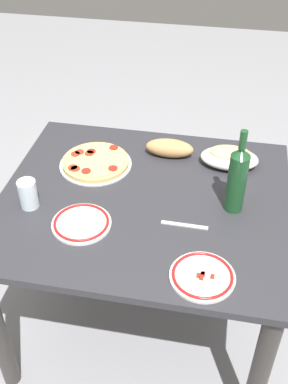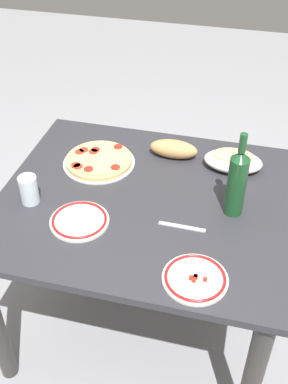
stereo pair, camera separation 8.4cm
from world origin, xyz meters
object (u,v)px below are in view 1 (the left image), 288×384
baked_pasta_dish (230,157)px  side_plate_far (81,223)px  wine_bottle (237,178)px  water_glass (28,194)px  dining_table (144,223)px  pepperoni_pizza (95,162)px  side_plate_near (202,276)px  bread_loaf (170,148)px

baked_pasta_dish → side_plate_far: 0.69m
baked_pasta_dish → side_plate_far: size_ratio=1.11×
wine_bottle → water_glass: wine_bottle is taller
dining_table → pepperoni_pizza: (-0.24, 0.18, 0.14)m
baked_pasta_dish → side_plate_near: (-0.05, -0.64, -0.03)m
pepperoni_pizza → water_glass: size_ratio=2.67×
bread_loaf → wine_bottle: bearing=-46.3°
dining_table → baked_pasta_dish: (0.31, 0.28, 0.17)m
wine_bottle → side_plate_far: bearing=-159.8°
dining_table → water_glass: water_glass is taller
dining_table → bread_loaf: bearing=80.0°
dining_table → wine_bottle: 0.43m
water_glass → pepperoni_pizza: bearing=60.3°
baked_pasta_dish → side_plate_near: 0.64m
dining_table → bread_loaf: bread_loaf is taller
dining_table → wine_bottle: size_ratio=3.30×
pepperoni_pizza → side_plate_far: pepperoni_pizza is taller
bread_loaf → side_plate_near: bearing=-72.9°
wine_bottle → bread_loaf: size_ratio=1.64×
pepperoni_pizza → wine_bottle: 0.62m
side_plate_near → bread_loaf: bread_loaf is taller
water_glass → side_plate_far: size_ratio=0.53×
pepperoni_pizza → wine_bottle: (0.58, -0.17, 0.12)m
wine_bottle → side_plate_near: wine_bottle is taller
pepperoni_pizza → baked_pasta_dish: (0.55, 0.10, 0.03)m
water_glass → side_plate_far: bearing=-16.6°
water_glass → bread_loaf: bearing=42.5°
wine_bottle → side_plate_near: size_ratio=1.59×
dining_table → side_plate_near: (0.26, -0.36, 0.14)m
baked_pasta_dish → side_plate_near: size_ratio=1.13×
pepperoni_pizza → wine_bottle: size_ratio=0.90×
dining_table → baked_pasta_dish: size_ratio=4.63×
baked_pasta_dish → wine_bottle: (0.03, -0.27, 0.10)m
baked_pasta_dish → bread_loaf: bearing=174.8°
pepperoni_pizza → side_plate_near: (0.50, -0.53, -0.01)m
side_plate_near → dining_table: bearing=125.8°
wine_bottle → water_glass: bearing=-170.2°
wine_bottle → side_plate_near: bearing=-102.5°
water_glass → bread_loaf: water_glass is taller
side_plate_far → bread_loaf: size_ratio=1.05×
side_plate_far → bread_loaf: (0.25, 0.49, 0.03)m
side_plate_near → side_plate_far: (-0.45, 0.17, -0.00)m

